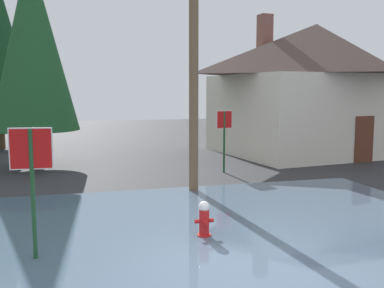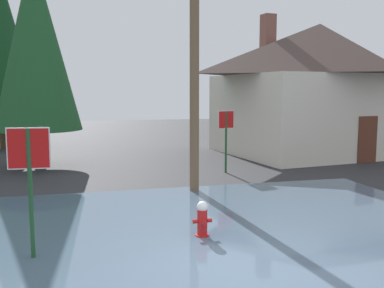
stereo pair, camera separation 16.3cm
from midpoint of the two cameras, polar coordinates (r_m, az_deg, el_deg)
name	(u,v)px [view 1 (the left image)]	position (r m, az deg, el deg)	size (l,w,h in m)	color
ground_plane	(236,276)	(7.73, 5.15, -16.82)	(80.00, 80.00, 0.10)	#2D2D30
flood_puddle	(236,231)	(9.74, 5.22, -11.19)	(11.20, 8.74, 0.07)	#4C6075
stop_sign_near	(32,167)	(8.21, -20.72, -2.80)	(0.74, 0.08, 2.43)	#1E4C28
fire_hydrant	(204,220)	(9.19, 1.09, -9.95)	(0.40, 0.34, 0.80)	red
utility_pole	(194,26)	(13.12, -0.14, 15.20)	(1.60, 0.28, 9.54)	brown
stop_sign_far	(224,129)	(16.36, 3.95, 1.96)	(0.65, 0.17, 2.34)	#1E4C28
house	(315,87)	(22.61, 15.49, 7.22)	(10.30, 8.54, 6.81)	silver
pine_tree_mid_left	(33,42)	(18.49, -20.32, 12.41)	(3.38, 3.38, 8.44)	#4C3823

